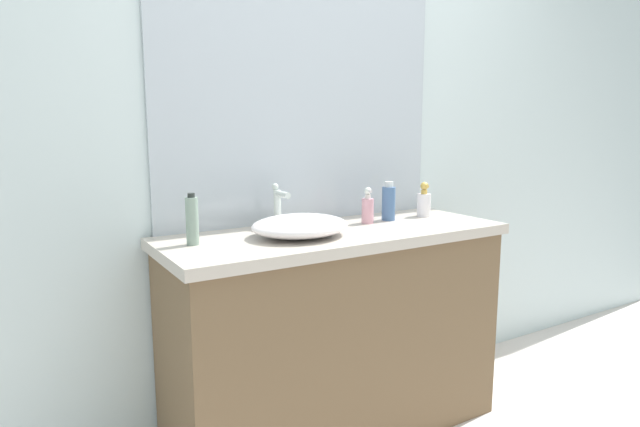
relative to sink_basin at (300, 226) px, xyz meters
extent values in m
cube|color=silver|center=(0.24, 0.33, 0.38)|extent=(6.00, 0.06, 2.60)
cube|color=brown|center=(0.18, 0.02, -0.50)|extent=(1.38, 0.49, 0.83)
cube|color=#BDB1A3|center=(0.18, 0.02, -0.06)|extent=(1.42, 0.53, 0.04)
cube|color=#B2BCC6|center=(0.18, 0.29, 0.47)|extent=(1.33, 0.01, 1.03)
ellipsoid|color=white|center=(0.00, 0.00, 0.00)|extent=(0.38, 0.32, 0.08)
cylinder|color=silver|center=(0.00, 0.19, 0.04)|extent=(0.03, 0.03, 0.16)
cylinder|color=silver|center=(0.00, 0.14, 0.10)|extent=(0.03, 0.09, 0.03)
sphere|color=silver|center=(0.00, 0.21, 0.13)|extent=(0.03, 0.03, 0.03)
cylinder|color=white|center=(0.71, 0.10, 0.01)|extent=(0.06, 0.06, 0.10)
cylinder|color=gold|center=(0.71, 0.10, 0.07)|extent=(0.03, 0.03, 0.02)
sphere|color=gold|center=(0.71, 0.10, 0.10)|extent=(0.04, 0.04, 0.04)
cylinder|color=gold|center=(0.71, 0.09, 0.10)|extent=(0.02, 0.02, 0.02)
cylinder|color=#D494A3|center=(0.39, 0.09, 0.01)|extent=(0.05, 0.05, 0.11)
cylinder|color=silver|center=(0.39, 0.09, 0.07)|extent=(0.02, 0.02, 0.02)
sphere|color=silver|center=(0.39, 0.09, 0.10)|extent=(0.03, 0.03, 0.03)
cylinder|color=silver|center=(0.39, 0.08, 0.10)|extent=(0.01, 0.02, 0.01)
cylinder|color=gray|center=(-0.40, 0.07, 0.04)|extent=(0.04, 0.04, 0.17)
cylinder|color=#252A28|center=(-0.40, 0.07, 0.14)|extent=(0.03, 0.03, 0.02)
cylinder|color=#456695|center=(0.51, 0.10, 0.03)|extent=(0.06, 0.06, 0.15)
cylinder|color=silver|center=(0.51, 0.10, 0.12)|extent=(0.04, 0.04, 0.02)
camera|label=1|loc=(-1.00, -1.78, 0.39)|focal=30.65mm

